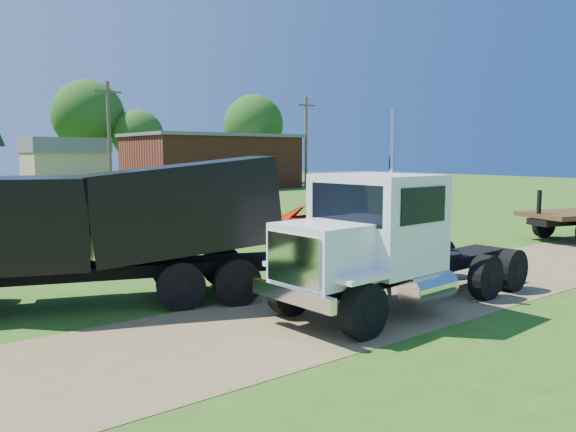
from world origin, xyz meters
TOP-DOWN VIEW (x-y plane):
  - ground at (0.00, 0.00)m, footprint 140.00×140.00m
  - dirt_track at (0.00, 0.00)m, footprint 120.00×4.20m
  - white_semi_tractor at (-1.15, -0.49)m, footprint 7.38×2.88m
  - black_dump_truck at (-5.27, 3.60)m, footprint 7.80×4.77m
  - orange_pickup at (3.99, 6.72)m, footprint 6.24×4.19m
  - spectator_a at (1.31, -0.19)m, footprint 0.78×0.63m
  - spectator_b at (0.65, 9.54)m, footprint 1.18×1.09m
  - brick_building at (18.00, 40.00)m, footprint 15.40×10.40m
  - tan_shed at (4.00, 40.00)m, footprint 6.20×5.40m
  - utility_poles at (6.00, 35.00)m, footprint 42.20×0.28m

SIDE VIEW (x-z plane):
  - ground at x=0.00m, z-range 0.00..0.00m
  - dirt_track at x=0.00m, z-range 0.00..0.01m
  - orange_pickup at x=3.99m, z-range 0.00..1.59m
  - spectator_a at x=1.31m, z-range 0.00..1.84m
  - spectator_b at x=0.65m, z-range 0.00..1.95m
  - white_semi_tractor at x=-1.15m, z-range -0.70..3.70m
  - black_dump_truck at x=-5.27m, z-range 0.17..3.51m
  - tan_shed at x=4.00m, z-range 0.07..4.77m
  - brick_building at x=18.00m, z-range 0.01..5.31m
  - utility_poles at x=6.00m, z-range 0.21..9.21m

